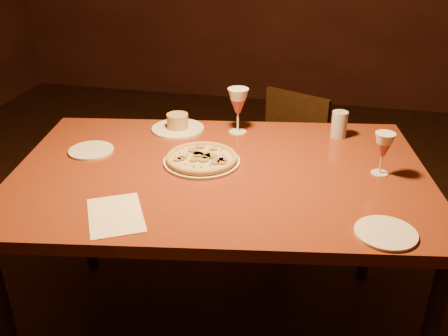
# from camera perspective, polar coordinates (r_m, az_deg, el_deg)

# --- Properties ---
(dining_table) EXTENTS (1.69, 1.24, 0.83)m
(dining_table) POSITION_cam_1_polar(r_m,az_deg,el_deg) (1.91, -0.44, -2.17)
(dining_table) COLOR maroon
(dining_table) RESTS_ON floor
(chair_far) EXTENTS (0.52, 0.52, 0.81)m
(chair_far) POSITION_cam_1_polar(r_m,az_deg,el_deg) (2.83, 6.80, 1.05)
(chair_far) COLOR black
(chair_far) RESTS_ON floor
(pizza_plate) EXTENTS (0.30, 0.30, 0.03)m
(pizza_plate) POSITION_cam_1_polar(r_m,az_deg,el_deg) (1.92, -2.56, 1.08)
(pizza_plate) COLOR white
(pizza_plate) RESTS_ON dining_table
(ramekin_saucer) EXTENTS (0.23, 0.23, 0.07)m
(ramekin_saucer) POSITION_cam_1_polar(r_m,az_deg,el_deg) (2.23, -5.31, 4.93)
(ramekin_saucer) COLOR white
(ramekin_saucer) RESTS_ON dining_table
(wine_glass_far) EXTENTS (0.09, 0.09, 0.20)m
(wine_glass_far) POSITION_cam_1_polar(r_m,az_deg,el_deg) (2.16, 1.60, 6.54)
(wine_glass_far) COLOR #AA4647
(wine_glass_far) RESTS_ON dining_table
(wine_glass_right) EXTENTS (0.07, 0.07, 0.16)m
(wine_glass_right) POSITION_cam_1_polar(r_m,az_deg,el_deg) (1.90, 17.66, 1.56)
(wine_glass_right) COLOR #AA4647
(wine_glass_right) RESTS_ON dining_table
(water_tumbler) EXTENTS (0.07, 0.07, 0.11)m
(water_tumbler) POSITION_cam_1_polar(r_m,az_deg,el_deg) (2.19, 13.03, 4.88)
(water_tumbler) COLOR #AEB5BE
(water_tumbler) RESTS_ON dining_table
(side_plate_left) EXTENTS (0.18, 0.18, 0.01)m
(side_plate_left) POSITION_cam_1_polar(r_m,az_deg,el_deg) (2.09, -14.95, 1.96)
(side_plate_left) COLOR white
(side_plate_left) RESTS_ON dining_table
(side_plate_near) EXTENTS (0.19, 0.19, 0.01)m
(side_plate_near) POSITION_cam_1_polar(r_m,az_deg,el_deg) (1.58, 18.00, -7.08)
(side_plate_near) COLOR white
(side_plate_near) RESTS_ON dining_table
(menu_card) EXTENTS (0.26, 0.30, 0.00)m
(menu_card) POSITION_cam_1_polar(r_m,az_deg,el_deg) (1.63, -12.30, -5.26)
(menu_card) COLOR white
(menu_card) RESTS_ON dining_table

